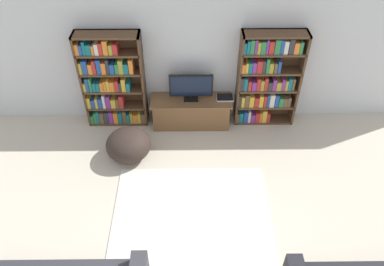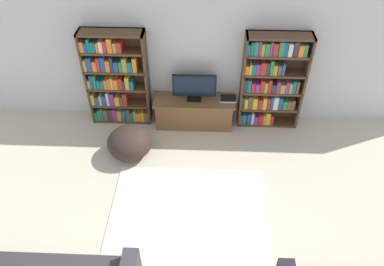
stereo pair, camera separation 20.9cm
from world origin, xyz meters
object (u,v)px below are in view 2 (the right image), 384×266
Objects in this scene: bookshelf_left at (115,80)px; television at (194,87)px; tv_stand at (194,112)px; beanbag_ottoman at (130,143)px; bookshelf_right at (270,81)px; laptop at (228,99)px.

bookshelf_left is 2.35× the size of television.
television is (-0.00, 0.02, 0.52)m from tv_stand.
bookshelf_right is at bearing 22.05° from beanbag_ottoman.
television is 1.02× the size of beanbag_ottoman.
television is at bearing 39.29° from beanbag_ottoman.
laptop is (-0.68, -0.06, -0.33)m from bookshelf_right.
tv_stand is at bearing -4.62° from bookshelf_left.
beanbag_ottoman is at bearing -157.95° from bookshelf_right.
bookshelf_left reaches higher than television.
bookshelf_right is (2.60, -0.00, 0.04)m from bookshelf_left.
bookshelf_right reaches higher than television.
tv_stand is 0.52m from television.
bookshelf_right is at bearing 4.22° from television.
bookshelf_right is at bearing 5.28° from laptop.
bookshelf_left is 1.34m from television.
tv_stand is (-1.26, -0.11, -0.60)m from bookshelf_right.
tv_stand is at bearing -175.10° from bookshelf_right.
bookshelf_left reaches higher than beanbag_ottoman.
bookshelf_left is at bearing 175.38° from tv_stand.
laptop is at bearing 2.98° from television.
television is at bearing -175.78° from bookshelf_right.
bookshelf_left is 2.60m from bookshelf_right.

